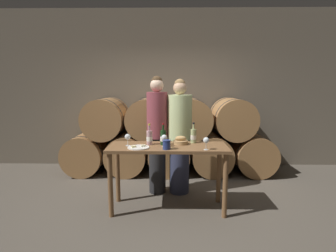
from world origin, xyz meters
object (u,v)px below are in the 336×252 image
(wine_bottle_white, at_px, (193,136))
(blue_crock, at_px, (167,144))
(tasting_table, at_px, (168,156))
(bread_basket, at_px, (181,141))
(wine_bottle_red, at_px, (163,137))
(wine_glass_left, at_px, (164,138))
(wine_glass_center, at_px, (206,141))
(person_right, at_px, (180,136))
(cheese_plate, at_px, (138,147))
(wine_glass_far_left, at_px, (128,137))
(wine_bottle_rose, at_px, (149,137))
(person_left, at_px, (157,134))

(wine_bottle_white, relative_size, blue_crock, 2.42)
(tasting_table, bearing_deg, wine_bottle_white, 27.98)
(bread_basket, bearing_deg, wine_bottle_red, -169.70)
(wine_glass_left, bearing_deg, wine_glass_center, -16.73)
(person_right, bearing_deg, bread_basket, -89.76)
(wine_bottle_red, bearing_deg, person_right, 65.42)
(person_right, height_order, wine_bottle_red, person_right)
(cheese_plate, height_order, wine_glass_center, wine_glass_center)
(person_right, height_order, wine_glass_far_left, person_right)
(wine_bottle_rose, xyz_separation_m, bread_basket, (0.43, 0.03, -0.06))
(person_right, height_order, cheese_plate, person_right)
(person_right, height_order, wine_glass_center, person_right)
(blue_crock, bearing_deg, tasting_table, 85.90)
(cheese_plate, bearing_deg, person_right, 51.97)
(wine_bottle_rose, bearing_deg, bread_basket, 4.58)
(person_left, xyz_separation_m, person_right, (0.35, -0.00, -0.04))
(cheese_plate, relative_size, wine_glass_center, 1.75)
(wine_bottle_rose, height_order, bread_basket, wine_bottle_rose)
(person_left, bearing_deg, tasting_table, -73.25)
(person_right, distance_m, wine_bottle_red, 0.58)
(person_left, bearing_deg, wine_bottle_white, -36.61)
(tasting_table, height_order, bread_basket, bread_basket)
(wine_bottle_white, distance_m, wine_bottle_rose, 0.62)
(wine_bottle_white, bearing_deg, blue_crock, -134.50)
(wine_bottle_white, height_order, wine_glass_center, wine_bottle_white)
(tasting_table, distance_m, wine_bottle_white, 0.47)
(bread_basket, bearing_deg, wine_bottle_rose, -175.42)
(bread_basket, distance_m, wine_glass_center, 0.44)
(wine_bottle_red, relative_size, wine_bottle_rose, 1.03)
(wine_glass_center, bearing_deg, person_right, 111.43)
(bread_basket, xyz_separation_m, wine_glass_far_left, (-0.71, -0.10, 0.07))
(wine_glass_far_left, bearing_deg, person_right, 39.19)
(tasting_table, height_order, blue_crock, blue_crock)
(wine_bottle_red, height_order, cheese_plate, wine_bottle_red)
(tasting_table, distance_m, bread_basket, 0.28)
(wine_glass_far_left, bearing_deg, wine_glass_center, -11.54)
(cheese_plate, bearing_deg, tasting_table, 17.97)
(bread_basket, relative_size, wine_glass_far_left, 1.24)
(tasting_table, xyz_separation_m, wine_bottle_white, (0.35, 0.19, 0.24))
(person_right, bearing_deg, wine_glass_far_left, -140.81)
(wine_bottle_white, bearing_deg, bread_basket, -155.73)
(wine_bottle_red, distance_m, blue_crock, 0.26)
(wine_bottle_red, relative_size, wine_glass_far_left, 1.86)
(wine_glass_far_left, bearing_deg, tasting_table, -0.40)
(wine_bottle_rose, xyz_separation_m, wine_glass_center, (0.73, -0.28, 0.02))
(tasting_table, relative_size, wine_bottle_white, 5.48)
(person_left, distance_m, person_right, 0.35)
(wine_bottle_red, height_order, wine_glass_left, wine_bottle_red)
(person_left, height_order, blue_crock, person_left)
(bread_basket, bearing_deg, wine_glass_far_left, -171.71)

